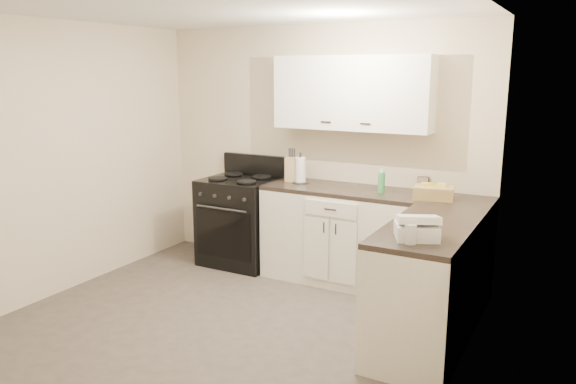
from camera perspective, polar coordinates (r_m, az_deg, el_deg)
The scene contains 20 objects.
floor at distance 4.68m, azimuth -6.93°, elevation -13.82°, with size 3.60×3.60×0.00m, color #473F38.
ceiling at distance 4.23m, azimuth -7.84°, elevation 18.26°, with size 3.60×3.60×0.00m, color white.
wall_back at distance 5.82m, azimuth 3.08°, elevation 4.32°, with size 3.60×3.60×0.00m, color beige.
wall_right at distance 3.56m, azimuth 16.88°, elevation -1.25°, with size 3.60×3.60×0.00m, color beige.
wall_left at distance 5.52m, azimuth -22.73°, elevation 2.97°, with size 3.60×3.60×0.00m, color beige.
base_cabinets_back at distance 5.55m, azimuth 5.62°, elevation -4.57°, with size 1.55×0.60×0.90m, color silver.
base_cabinets_right at distance 4.65m, azimuth 14.82°, elevation -8.31°, with size 0.60×1.90×0.90m, color silver.
countertop_back at distance 5.43m, azimuth 5.72°, elevation 0.18°, with size 1.55×0.60×0.04m, color black.
countertop_right at distance 4.51m, azimuth 15.14°, elevation -2.70°, with size 0.60×1.90×0.04m, color black.
upper_cabinets at distance 5.46m, azimuth 6.55°, elevation 9.97°, with size 1.55×0.30×0.70m, color white.
stove at distance 6.06m, azimuth -4.83°, elevation -3.00°, with size 0.77×0.66×0.93m, color black.
knife_block at distance 5.71m, azimuth 0.40°, elevation 2.31°, with size 0.11×0.10×0.25m, color tan.
paper_towel at distance 5.65m, azimuth 1.27°, elevation 2.24°, with size 0.11×0.11×0.26m, color white.
soap_bottle at distance 5.26m, azimuth 9.48°, elevation 0.97°, with size 0.06×0.06×0.19m, color green.
picture_frame at distance 5.44m, azimuth 13.57°, elevation 0.84°, with size 0.11×0.01×0.13m, color black.
wicker_basket at distance 5.10m, azimuth 14.57°, elevation -0.07°, with size 0.34×0.22×0.11m, color tan.
countertop_grill at distance 3.88m, azimuth 12.93°, elevation -3.88°, with size 0.28×0.26×0.10m, color white.
glass_jar at distance 3.75m, azimuth 12.34°, elevation -4.17°, with size 0.08×0.08×0.13m, color silver.
oven_mitt_near at distance 4.11m, azimuth 8.21°, elevation -9.63°, with size 0.02×0.13×0.23m, color black.
oven_mitt_far at distance 4.36m, azimuth 9.31°, elevation -9.69°, with size 0.02×0.14×0.25m, color black.
Camera 1 is at (2.47, -3.40, 2.05)m, focal length 35.00 mm.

